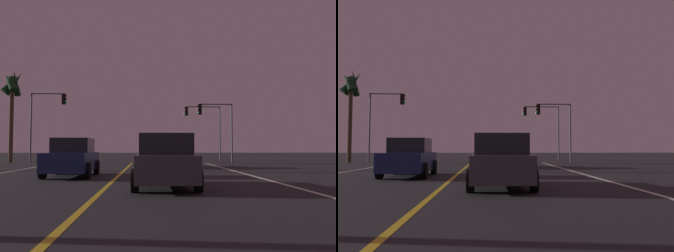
% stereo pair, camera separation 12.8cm
% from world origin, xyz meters
% --- Properties ---
extents(lane_edge_right, '(0.16, 39.15, 0.01)m').
position_xyz_m(lane_edge_right, '(6.06, 13.58, 0.00)').
color(lane_edge_right, silver).
rests_on(lane_edge_right, ground).
extents(lane_center_divider, '(0.16, 39.15, 0.01)m').
position_xyz_m(lane_center_divider, '(0.00, 13.58, 0.00)').
color(lane_center_divider, gold).
rests_on(lane_center_divider, ground).
extents(car_lead_same_lane, '(2.02, 4.30, 1.70)m').
position_xyz_m(car_lead_same_lane, '(1.88, 13.51, 0.82)').
color(car_lead_same_lane, black).
rests_on(car_lead_same_lane, ground).
extents(car_oncoming, '(2.02, 4.30, 1.70)m').
position_xyz_m(car_oncoming, '(-2.02, 18.39, 0.82)').
color(car_oncoming, black).
rests_on(car_oncoming, ground).
extents(car_ahead_far, '(2.02, 4.30, 1.70)m').
position_xyz_m(car_ahead_far, '(2.77, 25.68, 0.82)').
color(car_ahead_far, black).
rests_on(car_ahead_far, ground).
extents(traffic_light_near_right, '(3.10, 0.36, 5.10)m').
position_xyz_m(traffic_light_near_right, '(7.09, 33.65, 3.81)').
color(traffic_light_near_right, '#4C4C51').
rests_on(traffic_light_near_right, ground).
extents(traffic_light_near_left, '(3.03, 0.36, 5.92)m').
position_xyz_m(traffic_light_near_left, '(-7.22, 33.65, 4.36)').
color(traffic_light_near_left, '#4C4C51').
rests_on(traffic_light_near_left, ground).
extents(traffic_light_far_right, '(3.72, 0.36, 5.48)m').
position_xyz_m(traffic_light_far_right, '(6.82, 39.15, 4.10)').
color(traffic_light_far_right, '#4C4C51').
rests_on(traffic_light_far_right, ground).
extents(palm_tree_left_far, '(2.17, 1.92, 8.05)m').
position_xyz_m(palm_tree_left_far, '(-10.44, 34.34, 6.29)').
color(palm_tree_left_far, '#473826').
rests_on(palm_tree_left_far, ground).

